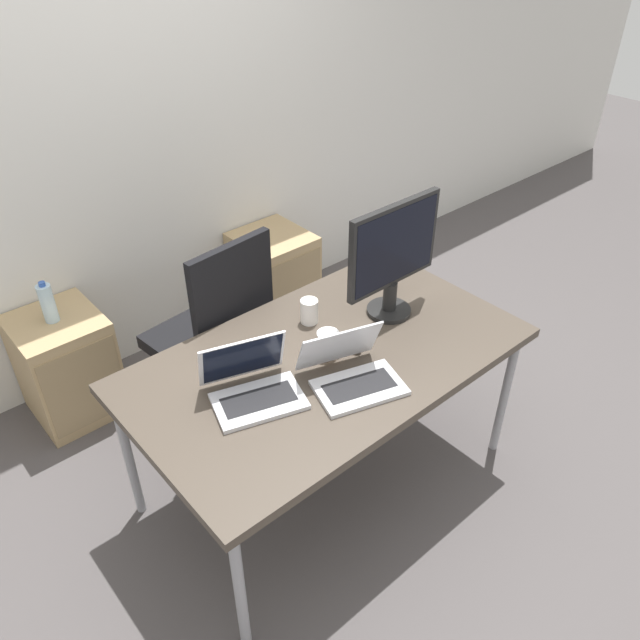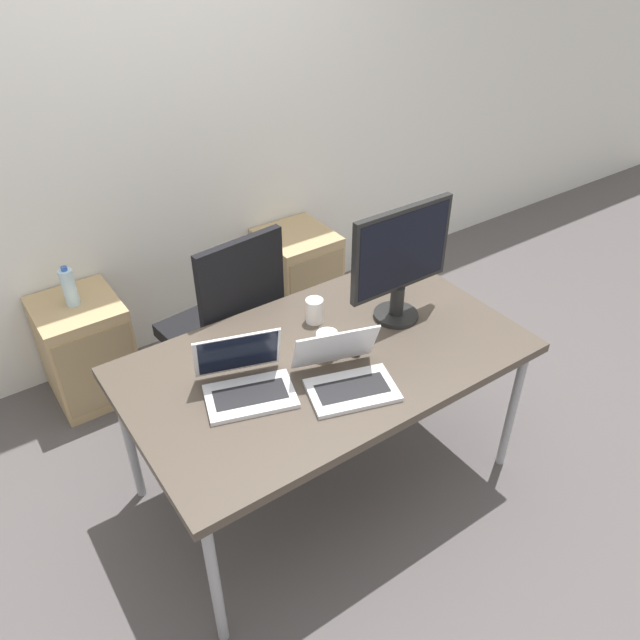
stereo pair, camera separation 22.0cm
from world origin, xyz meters
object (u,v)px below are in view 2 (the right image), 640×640
(coffee_cup_white, at_px, (314,311))
(laptop_left, at_px, (246,381))
(water_bottle, at_px, (69,287))
(monitor, at_px, (401,260))
(cabinet_left, at_px, (86,349))
(mouse, at_px, (354,350))
(laptop_right, at_px, (346,375))
(office_chair, at_px, (226,344))
(cabinet_right, at_px, (298,275))
(coffee_cup_brown, at_px, (327,344))

(coffee_cup_white, bearing_deg, laptop_left, -153.74)
(water_bottle, xyz_separation_m, monitor, (1.09, -1.17, 0.35))
(cabinet_left, distance_m, coffee_cup_white, 1.36)
(cabinet_left, relative_size, mouse, 8.31)
(laptop_left, relative_size, mouse, 5.53)
(cabinet_left, xyz_separation_m, mouse, (0.79, -1.27, 0.46))
(cabinet_left, height_order, laptop_right, laptop_right)
(office_chair, xyz_separation_m, cabinet_right, (0.75, 0.50, -0.10))
(laptop_right, xyz_separation_m, coffee_cup_white, (0.14, 0.41, 0.01))
(water_bottle, distance_m, laptop_left, 1.27)
(cabinet_left, relative_size, laptop_left, 1.50)
(office_chair, height_order, laptop_right, office_chair)
(office_chair, bearing_deg, cabinet_right, 33.47)
(monitor, xyz_separation_m, coffee_cup_white, (-0.31, 0.18, -0.23))
(cabinet_left, relative_size, laptop_right, 1.49)
(laptop_left, height_order, coffee_cup_white, laptop_left)
(office_chair, xyz_separation_m, laptop_right, (0.07, -0.91, 0.39))
(mouse, height_order, coffee_cup_white, coffee_cup_white)
(cabinet_left, height_order, water_bottle, water_bottle)
(monitor, bearing_deg, cabinet_left, 133.07)
(office_chair, relative_size, mouse, 15.27)
(laptop_right, bearing_deg, cabinet_left, 114.62)
(office_chair, distance_m, coffee_cup_brown, 0.83)
(water_bottle, bearing_deg, monitor, -46.98)
(water_bottle, height_order, laptop_right, laptop_right)
(laptop_left, bearing_deg, laptop_right, -29.26)
(cabinet_left, distance_m, laptop_left, 1.35)
(monitor, bearing_deg, coffee_cup_white, 150.41)
(office_chair, xyz_separation_m, monitor, (0.52, -0.67, 0.63))
(laptop_left, height_order, laptop_right, laptop_left)
(cabinet_left, bearing_deg, cabinet_right, 0.00)
(coffee_cup_brown, bearing_deg, laptop_left, -178.39)
(laptop_left, height_order, mouse, laptop_left)
(monitor, distance_m, mouse, 0.42)
(office_chair, xyz_separation_m, mouse, (0.21, -0.77, 0.36))
(laptop_left, height_order, monitor, monitor)
(cabinet_right, bearing_deg, laptop_right, -115.89)
(laptop_left, bearing_deg, water_bottle, 104.46)
(laptop_left, distance_m, mouse, 0.47)
(cabinet_left, distance_m, water_bottle, 0.38)
(cabinet_right, xyz_separation_m, laptop_right, (-0.68, -1.40, 0.49))
(water_bottle, distance_m, laptop_right, 1.55)
(monitor, height_order, mouse, monitor)
(water_bottle, height_order, coffee_cup_brown, coffee_cup_brown)
(cabinet_left, relative_size, cabinet_right, 1.00)
(water_bottle, bearing_deg, mouse, -58.24)
(cabinet_left, height_order, coffee_cup_brown, coffee_cup_brown)
(water_bottle, bearing_deg, cabinet_left, -90.00)
(office_chair, relative_size, cabinet_right, 1.84)
(water_bottle, relative_size, laptop_right, 0.56)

